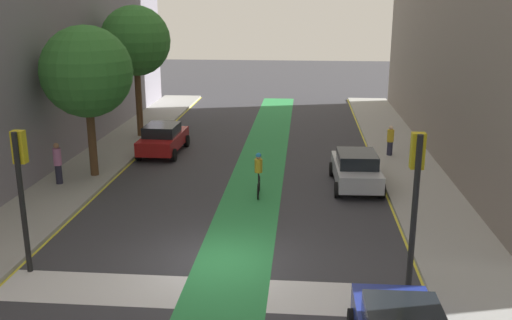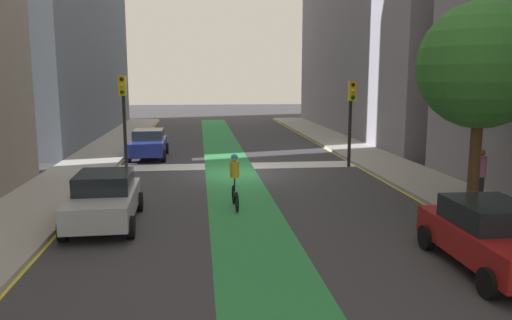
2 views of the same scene
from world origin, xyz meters
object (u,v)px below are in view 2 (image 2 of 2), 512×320
at_px(traffic_signal_near_right, 123,104).
at_px(car_silver_right_far, 104,199).
at_px(car_blue_right_near, 149,143).
at_px(pedestrian_sidewalk_left_a, 480,174).
at_px(traffic_signal_near_left, 351,107).
at_px(car_red_left_far, 491,236).
at_px(street_tree_near, 481,66).
at_px(cyclist_in_lane, 235,180).

xyz_separation_m(traffic_signal_near_right, car_silver_right_far, (-0.66, 9.24, -2.35)).
bearing_deg(car_blue_right_near, car_silver_right_far, 89.62).
distance_m(traffic_signal_near_right, car_blue_right_near, 4.39).
bearing_deg(pedestrian_sidewalk_left_a, traffic_signal_near_left, -72.50).
distance_m(traffic_signal_near_left, car_blue_right_near, 11.24).
bearing_deg(car_red_left_far, car_blue_right_near, -61.63).
xyz_separation_m(car_silver_right_far, pedestrian_sidewalk_left_a, (-12.71, -1.11, 0.27)).
xyz_separation_m(car_silver_right_far, street_tree_near, (-11.65, 0.25, 3.98)).
xyz_separation_m(cyclist_in_lane, pedestrian_sidewalk_left_a, (-8.64, 0.44, 0.10)).
bearing_deg(traffic_signal_near_right, car_silver_right_far, 94.10).
distance_m(car_blue_right_near, car_red_left_far, 19.98).
xyz_separation_m(traffic_signal_near_left, car_silver_right_far, (10.30, 8.73, -2.18)).
relative_size(car_blue_right_near, pedestrian_sidewalk_left_a, 2.34).
distance_m(car_blue_right_near, street_tree_near, 17.94).
relative_size(car_red_left_far, pedestrian_sidewalk_left_a, 2.35).
xyz_separation_m(traffic_signal_near_right, traffic_signal_near_left, (-10.97, 0.51, -0.18)).
distance_m(car_red_left_far, car_silver_right_far, 10.68).
bearing_deg(cyclist_in_lane, traffic_signal_near_right, -58.38).
xyz_separation_m(traffic_signal_near_left, car_blue_right_near, (10.22, -4.14, -2.18)).
bearing_deg(traffic_signal_near_left, traffic_signal_near_right, -2.66).
height_order(car_red_left_far, pedestrian_sidewalk_left_a, pedestrian_sidewalk_left_a).
xyz_separation_m(cyclist_in_lane, street_tree_near, (-7.58, 1.81, 3.81)).
distance_m(traffic_signal_near_right, traffic_signal_near_left, 10.98).
distance_m(car_blue_right_near, pedestrian_sidewalk_left_a, 17.25).
relative_size(traffic_signal_near_right, car_red_left_far, 1.07).
bearing_deg(cyclist_in_lane, car_red_left_far, 131.32).
bearing_deg(cyclist_in_lane, street_tree_near, 166.59).
distance_m(car_red_left_far, cyclist_in_lane, 8.35).
bearing_deg(car_silver_right_far, car_blue_right_near, -90.38).
relative_size(traffic_signal_near_left, cyclist_in_lane, 2.29).
bearing_deg(car_red_left_far, traffic_signal_near_left, -93.08).
bearing_deg(car_red_left_far, cyclist_in_lane, -48.68).
bearing_deg(car_red_left_far, traffic_signal_near_right, -53.71).
bearing_deg(car_silver_right_far, pedestrian_sidewalk_left_a, -175.00).
height_order(traffic_signal_near_left, car_silver_right_far, traffic_signal_near_left).
distance_m(car_silver_right_far, cyclist_in_lane, 4.36).
bearing_deg(car_blue_right_near, cyclist_in_lane, 109.40).
xyz_separation_m(traffic_signal_near_right, pedestrian_sidewalk_left_a, (-13.37, 8.13, -2.08)).
bearing_deg(car_blue_right_near, street_tree_near, 131.40).
distance_m(traffic_signal_near_left, car_silver_right_far, 13.68).
bearing_deg(traffic_signal_near_right, cyclist_in_lane, 121.62).
relative_size(traffic_signal_near_right, pedestrian_sidewalk_left_a, 2.51).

